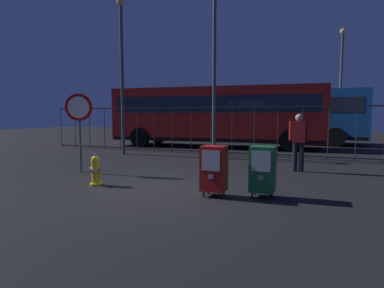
% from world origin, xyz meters
% --- Properties ---
extents(ground_plane, '(60.00, 60.00, 0.00)m').
position_xyz_m(ground_plane, '(0.00, 0.00, 0.00)').
color(ground_plane, black).
extents(fire_hydrant, '(0.33, 0.31, 0.75)m').
position_xyz_m(fire_hydrant, '(-1.52, -0.30, 0.35)').
color(fire_hydrant, yellow).
rests_on(fire_hydrant, ground_plane).
extents(newspaper_box_primary, '(0.48, 0.42, 1.02)m').
position_xyz_m(newspaper_box_primary, '(1.36, -0.25, 0.57)').
color(newspaper_box_primary, black).
rests_on(newspaper_box_primary, ground_plane).
extents(newspaper_box_secondary, '(0.48, 0.42, 1.02)m').
position_xyz_m(newspaper_box_secondary, '(2.27, 0.04, 0.57)').
color(newspaper_box_secondary, black).
rests_on(newspaper_box_secondary, ground_plane).
extents(stop_sign, '(0.71, 0.31, 2.23)m').
position_xyz_m(stop_sign, '(-2.97, 0.84, 1.60)').
color(stop_sign, '#4C4F54').
rests_on(stop_sign, ground_plane).
extents(pedestrian, '(0.55, 0.22, 1.67)m').
position_xyz_m(pedestrian, '(2.74, 3.36, 0.95)').
color(pedestrian, black).
rests_on(pedestrian, ground_plane).
extents(fence_barrier, '(18.03, 0.04, 2.00)m').
position_xyz_m(fence_barrier, '(-0.00, 6.31, 1.02)').
color(fence_barrier, '#2D2D33').
rests_on(fence_barrier, ground_plane).
extents(bus_near, '(10.69, 3.58, 3.00)m').
position_xyz_m(bus_near, '(-1.66, 9.31, 1.71)').
color(bus_near, red).
rests_on(bus_near, ground_plane).
extents(bus_far, '(10.70, 3.59, 3.00)m').
position_xyz_m(bus_far, '(0.55, 13.23, 1.71)').
color(bus_far, '#19519E').
rests_on(bus_far, ground_plane).
extents(street_light_near_left, '(0.32, 0.32, 6.32)m').
position_xyz_m(street_light_near_left, '(-4.28, 4.90, 3.71)').
color(street_light_near_left, '#4C4F54').
rests_on(street_light_near_left, ground_plane).
extents(street_light_near_right, '(0.32, 0.32, 6.42)m').
position_xyz_m(street_light_near_right, '(4.32, 13.60, 3.76)').
color(street_light_near_right, '#4C4F54').
rests_on(street_light_near_right, ground_plane).
extents(street_light_far_left, '(0.32, 0.32, 7.51)m').
position_xyz_m(street_light_far_left, '(-0.54, 5.57, 4.32)').
color(street_light_far_left, '#4C4F54').
rests_on(street_light_far_left, ground_plane).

